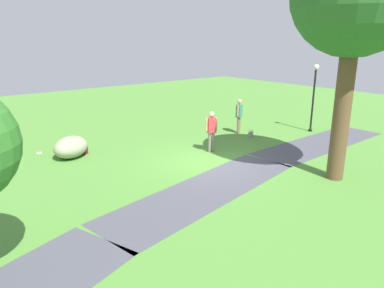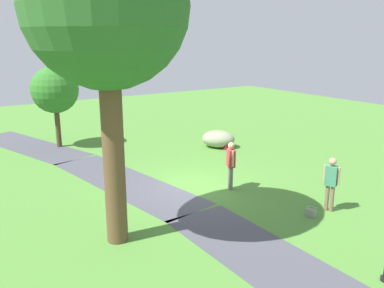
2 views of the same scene
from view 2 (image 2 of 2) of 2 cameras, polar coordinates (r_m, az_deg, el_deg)
ground_plane at (r=15.37m, az=0.02°, el=-6.07°), size 48.00×48.00×0.00m
footpath_segment_near at (r=10.50m, az=13.08°, el=-17.04°), size 8.01×2.24×0.01m
footpath_segment_mid at (r=16.12m, az=-9.56°, el=-5.25°), size 8.25×3.49×0.01m
footpath_segment_far at (r=22.74m, az=-21.98°, el=-0.22°), size 8.29×4.56×0.01m
large_shade_tree at (r=10.44m, az=-12.07°, el=18.14°), size 4.09×4.09×8.27m
young_tree_near_path at (r=21.49m, az=-18.84°, el=7.23°), size 2.35×2.35×4.13m
lawn_boulder at (r=20.75m, az=3.74°, el=0.72°), size 2.12×2.06×0.88m
woman_with_handbag at (r=13.71m, az=19.07°, el=-4.86°), size 0.49×0.36×1.80m
man_near_boulder at (r=14.87m, az=5.52°, el=-2.56°), size 0.49×0.35×1.80m
handbag_on_grass at (r=13.42m, az=16.47°, el=-9.27°), size 0.34×0.33×0.31m
backpack_by_boulder at (r=20.41m, az=4.83°, el=-0.25°), size 0.33×0.34×0.40m
frisbee_on_grass at (r=22.38m, az=5.22°, el=0.61°), size 0.23×0.23×0.02m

